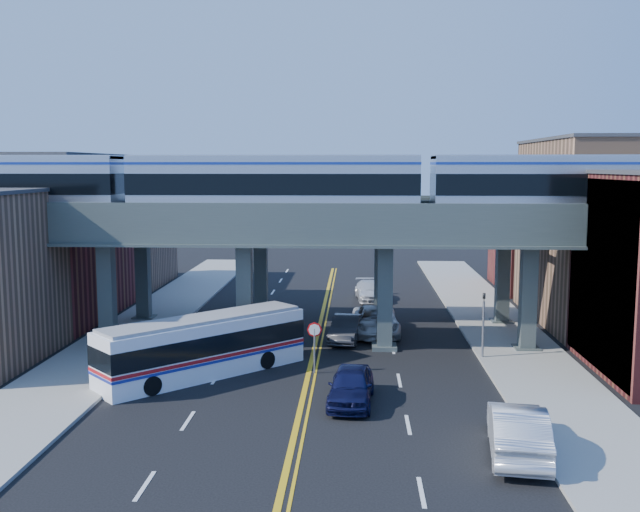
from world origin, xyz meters
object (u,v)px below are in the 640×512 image
Objects in this scene: traffic_signal at (483,318)px; car_parked_curb at (518,430)px; transit_train at (274,184)px; car_lane_b at (346,329)px; car_lane_d at (370,291)px; car_lane_a at (351,386)px; stop_sign at (314,339)px; transit_bus at (204,347)px; car_lane_c at (376,321)px.

traffic_signal reaches higher than car_parked_curb.
transit_train reaches higher than traffic_signal.
car_lane_b reaches higher than car_lane_d.
car_lane_d is at bearing 108.81° from traffic_signal.
stop_sign is at bearing 116.68° from car_lane_a.
car_lane_b is (4.03, 1.80, -8.61)m from transit_train.
transit_bus is 10.21m from car_lane_b.
car_lane_a is (4.41, -9.48, -8.56)m from transit_train.
stop_sign is 0.28× the size of transit_bus.
traffic_signal is at bearing -86.72° from car_parked_curb.
car_lane_d is at bearing 23.00° from transit_bus.
transit_bus is 22.30m from car_lane_d.
traffic_signal is at bearing -47.41° from car_lane_c.
traffic_signal is 0.43× the size of transit_bus.
car_lane_c is 1.19× the size of car_lane_d.
car_lane_d is (-0.17, 11.29, -0.10)m from car_lane_c.
car_lane_c reaches higher than car_lane_a.
transit_bus reaches higher than car_parked_curb.
transit_bus is 8.33m from car_lane_a.
transit_bus is at bearing -117.68° from transit_train.
stop_sign is at bearing -43.35° from car_parked_curb.
car_lane_d is at bearing 90.40° from car_lane_b.
car_lane_c is (5.83, 3.64, -8.54)m from transit_train.
car_lane_b is 13.24m from car_lane_d.
car_lane_a is at bearing -80.64° from car_lane_b.
traffic_signal is 0.73× the size of car_parked_curb.
car_lane_d is at bearing 91.07° from car_lane_a.
car_lane_d is at bearing 81.08° from stop_sign.
transit_bus is 2.02× the size of car_lane_a.
transit_bus reaches higher than car_lane_d.
transit_train is 8.90× the size of car_parked_curb.
stop_sign is at bearing -94.97° from car_lane_b.
car_lane_a is 0.79× the size of car_lane_c.
car_lane_b is at bearing -61.19° from car_parked_curb.
car_lane_a is at bearing -65.08° from transit_train.
transit_bus is at bearing -118.28° from car_lane_d.
transit_bus is 1.61× the size of car_lane_c.
stop_sign is 7.03m from car_lane_b.
car_lane_a reaches higher than car_lane_d.
transit_train is 10.55× the size of car_lane_a.
transit_train is 9.45m from stop_sign.
transit_train is at bearing -150.21° from car_lane_c.
car_lane_a is 1.03× the size of car_lane_b.
stop_sign is 0.64× the size of traffic_signal.
traffic_signal is at bearing -76.74° from car_lane_d.
stop_sign is 0.56× the size of car_lane_a.
car_parked_curb is at bearing -37.15° from car_lane_a.
transit_train reaches higher than car_lane_c.
traffic_signal is 14.85m from transit_bus.
car_parked_curb is at bearing -50.96° from stop_sign.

